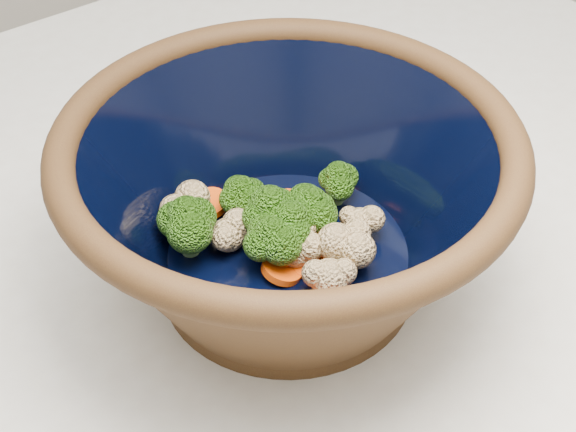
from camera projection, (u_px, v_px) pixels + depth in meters
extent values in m
cylinder|color=black|center=(288.00, 274.00, 0.65)|extent=(0.20, 0.20, 0.01)
torus|color=black|center=(288.00, 142.00, 0.56)|extent=(0.34, 0.34, 0.02)
cylinder|color=black|center=(288.00, 251.00, 0.63)|extent=(0.19, 0.19, 0.00)
cylinder|color=#608442|center=(270.00, 230.00, 0.63)|extent=(0.01, 0.01, 0.02)
ellipsoid|color=#3C7716|center=(270.00, 206.00, 0.61)|extent=(0.04, 0.04, 0.04)
cylinder|color=#608442|center=(311.00, 225.00, 0.64)|extent=(0.01, 0.01, 0.02)
ellipsoid|color=#3C7716|center=(312.00, 204.00, 0.62)|extent=(0.04, 0.04, 0.03)
cylinder|color=#608442|center=(272.00, 257.00, 0.61)|extent=(0.01, 0.01, 0.02)
ellipsoid|color=#3C7716|center=(271.00, 235.00, 0.59)|extent=(0.04, 0.04, 0.03)
cylinder|color=#608442|center=(290.00, 243.00, 0.62)|extent=(0.01, 0.01, 0.02)
ellipsoid|color=#3C7716|center=(290.00, 220.00, 0.60)|extent=(0.04, 0.04, 0.04)
cylinder|color=#608442|center=(243.00, 210.00, 0.65)|extent=(0.01, 0.01, 0.02)
ellipsoid|color=#3C7716|center=(242.00, 191.00, 0.64)|extent=(0.03, 0.03, 0.03)
cylinder|color=#608442|center=(337.00, 195.00, 0.67)|extent=(0.01, 0.01, 0.02)
ellipsoid|color=#3C7716|center=(338.00, 176.00, 0.65)|extent=(0.03, 0.03, 0.03)
cylinder|color=#608442|center=(190.00, 242.00, 0.62)|extent=(0.01, 0.01, 0.02)
ellipsoid|color=#3C7716|center=(187.00, 217.00, 0.60)|extent=(0.05, 0.05, 0.04)
sphere|color=beige|center=(350.00, 247.00, 0.61)|extent=(0.03, 0.03, 0.03)
sphere|color=beige|center=(329.00, 278.00, 0.59)|extent=(0.03, 0.03, 0.03)
sphere|color=beige|center=(359.00, 224.00, 0.63)|extent=(0.03, 0.03, 0.03)
sphere|color=beige|center=(289.00, 240.00, 0.62)|extent=(0.03, 0.03, 0.03)
sphere|color=beige|center=(228.00, 235.00, 0.62)|extent=(0.03, 0.03, 0.03)
sphere|color=beige|center=(297.00, 248.00, 0.61)|extent=(0.03, 0.03, 0.03)
sphere|color=beige|center=(190.00, 214.00, 0.64)|extent=(0.03, 0.03, 0.03)
sphere|color=beige|center=(277.00, 224.00, 0.63)|extent=(0.03, 0.03, 0.03)
cylinder|color=#FE4A0B|center=(282.00, 269.00, 0.61)|extent=(0.03, 0.03, 0.01)
cylinder|color=#FE4A0B|center=(293.00, 201.00, 0.67)|extent=(0.03, 0.03, 0.01)
cylinder|color=#FE4A0B|center=(294.00, 243.00, 0.63)|extent=(0.03, 0.03, 0.01)
cylinder|color=#FE4A0B|center=(324.00, 308.00, 0.58)|extent=(0.03, 0.03, 0.01)
cylinder|color=#FE4A0B|center=(314.00, 242.00, 0.63)|extent=(0.03, 0.03, 0.01)
cylinder|color=#FE4A0B|center=(209.00, 204.00, 0.66)|extent=(0.03, 0.03, 0.01)
cylinder|color=#FE4A0B|center=(309.00, 264.00, 0.61)|extent=(0.03, 0.03, 0.01)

